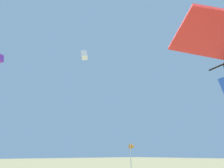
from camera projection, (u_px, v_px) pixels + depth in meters
The scene contains 3 objects.
distant_kite_white_far_center at pixel (84, 55), 18.60m from camera, with size 0.77×1.05×1.11m.
distant_kite_purple_low_left at pixel (0, 59), 32.26m from camera, with size 1.30×1.15×1.46m.
marker_flag at pixel (132, 149), 8.47m from camera, with size 0.30×0.24×1.61m.
Camera 1 is at (-2.13, -0.29, 1.15)m, focal length 29.56 mm.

